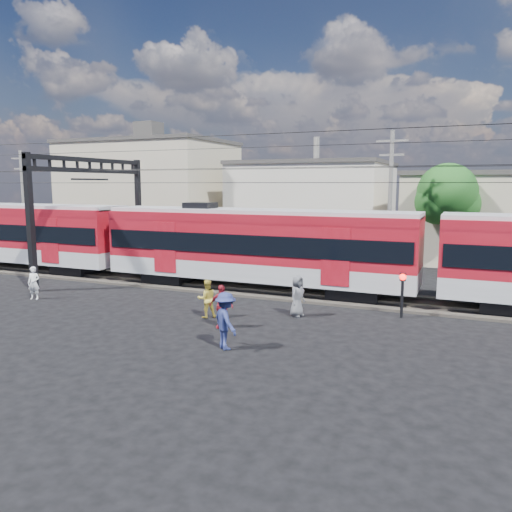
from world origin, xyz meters
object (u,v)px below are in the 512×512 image
object	(u,v)px
pedestrian_a	(34,283)
crossing_signal	(402,287)
pedestrian_c	(226,321)
commuter_train	(260,245)

from	to	relation	value
pedestrian_a	crossing_signal	xyz separation A→B (m)	(16.53, 3.35, 0.52)
pedestrian_c	pedestrian_a	bearing A→B (deg)	24.16
commuter_train	pedestrian_a	bearing A→B (deg)	-147.54
commuter_train	pedestrian_c	xyz separation A→B (m)	(2.42, -8.79, -1.44)
pedestrian_c	commuter_train	bearing A→B (deg)	-36.29
commuter_train	pedestrian_c	world-z (taller)	commuter_train
pedestrian_a	crossing_signal	bearing A→B (deg)	-5.52
pedestrian_a	pedestrian_c	bearing A→B (deg)	-31.13
crossing_signal	pedestrian_c	bearing A→B (deg)	-127.98
pedestrian_c	crossing_signal	xyz separation A→B (m)	(4.90, 6.28, 0.34)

